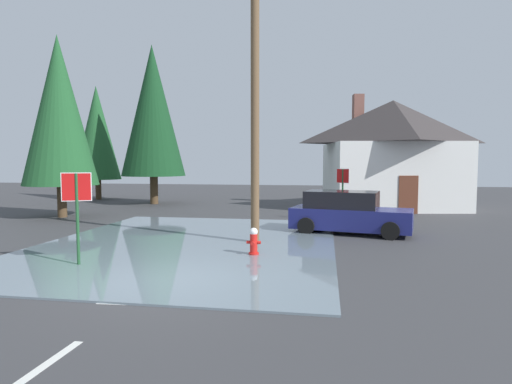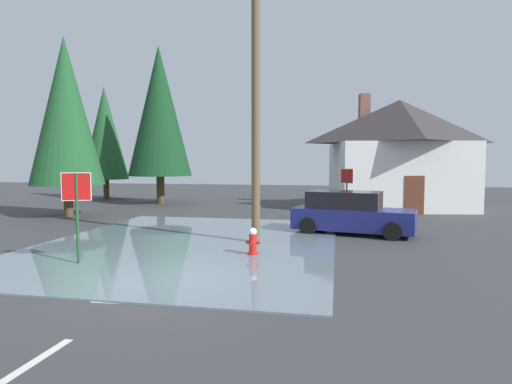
% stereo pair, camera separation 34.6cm
% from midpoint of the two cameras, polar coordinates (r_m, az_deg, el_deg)
% --- Properties ---
extents(ground_plane, '(80.00, 80.00, 0.10)m').
position_cam_midpoint_polar(ground_plane, '(10.05, -12.01, -11.96)').
color(ground_plane, '#38383A').
extents(flood_puddle, '(9.44, 11.89, 0.05)m').
position_cam_midpoint_polar(flood_puddle, '(14.25, -8.15, -6.82)').
color(flood_puddle, slate).
rests_on(flood_puddle, ground).
extents(lane_stop_bar, '(3.36, 0.50, 0.01)m').
position_cam_midpoint_polar(lane_stop_bar, '(8.44, -9.53, -14.67)').
color(lane_stop_bar, silver).
rests_on(lane_stop_bar, ground).
extents(stop_sign_near, '(0.68, 0.32, 2.44)m').
position_cam_midpoint_polar(stop_sign_near, '(11.86, -22.33, -0.89)').
color(stop_sign_near, '#1E4C28').
rests_on(stop_sign_near, ground).
extents(fire_hydrant, '(0.41, 0.35, 0.82)m').
position_cam_midpoint_polar(fire_hydrant, '(12.22, 0.37, -6.79)').
color(fire_hydrant, red).
rests_on(fire_hydrant, ground).
extents(utility_pole, '(1.60, 0.28, 9.30)m').
position_cam_midpoint_polar(utility_pole, '(14.05, 0.69, 12.76)').
color(utility_pole, brown).
rests_on(utility_pole, ground).
extents(stop_sign_far, '(0.55, 0.38, 2.40)m').
position_cam_midpoint_polar(stop_sign_far, '(19.48, 12.68, 1.00)').
color(stop_sign_far, '#1E4C28').
rests_on(stop_sign_far, ground).
extents(house, '(8.62, 7.15, 6.76)m').
position_cam_midpoint_polar(house, '(25.86, 19.09, 5.08)').
color(house, silver).
rests_on(house, ground).
extents(parked_car, '(4.70, 2.71, 1.60)m').
position_cam_midpoint_polar(parked_car, '(16.37, 13.30, -2.85)').
color(parked_car, navy).
rests_on(parked_car, ground).
extents(pine_tree_tall_left, '(4.04, 4.04, 10.10)m').
position_cam_midpoint_polar(pine_tree_tall_left, '(28.11, -12.61, 10.60)').
color(pine_tree_tall_left, '#4C3823').
rests_on(pine_tree_tall_left, ground).
extents(pine_tree_mid_left, '(3.25, 3.25, 8.12)m').
position_cam_midpoint_polar(pine_tree_mid_left, '(32.57, -19.47, 7.51)').
color(pine_tree_mid_left, '#4C3823').
rests_on(pine_tree_mid_left, ground).
extents(pine_tree_short_left, '(3.52, 3.52, 8.79)m').
position_cam_midpoint_polar(pine_tree_short_left, '(22.86, -23.96, 9.93)').
color(pine_tree_short_left, '#4C3823').
rests_on(pine_tree_short_left, ground).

